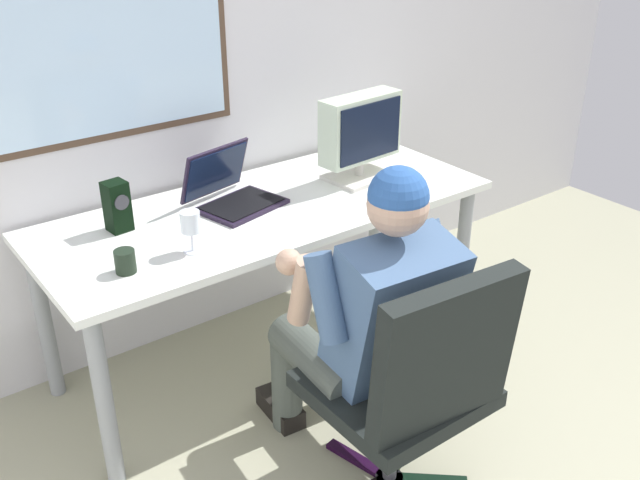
# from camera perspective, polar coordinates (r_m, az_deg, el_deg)

# --- Properties ---
(wall_rear) EXTENTS (5.49, 0.08, 2.85)m
(wall_rear) POSITION_cam_1_polar(r_m,az_deg,el_deg) (3.19, -8.80, 16.82)
(wall_rear) COLOR silver
(wall_rear) RESTS_ON ground
(desk) EXTENTS (1.90, 0.77, 0.74)m
(desk) POSITION_cam_1_polar(r_m,az_deg,el_deg) (3.05, -4.17, 1.23)
(desk) COLOR gray
(desk) RESTS_ON ground
(office_chair) EXTENTS (0.54, 0.59, 0.94)m
(office_chair) POSITION_cam_1_polar(r_m,az_deg,el_deg) (2.37, 7.61, -10.78)
(office_chair) COLOR black
(office_chair) RESTS_ON ground
(person_seated) EXTENTS (0.55, 0.80, 1.20)m
(person_seated) POSITION_cam_1_polar(r_m,az_deg,el_deg) (2.49, 3.87, -5.94)
(person_seated) COLOR #474F48
(person_seated) RESTS_ON ground
(crt_monitor) EXTENTS (0.40, 0.24, 0.38)m
(crt_monitor) POSITION_cam_1_polar(r_m,az_deg,el_deg) (3.21, 3.20, 8.46)
(crt_monitor) COLOR beige
(crt_monitor) RESTS_ON desk
(laptop) EXTENTS (0.39, 0.38, 0.23)m
(laptop) POSITION_cam_1_polar(r_m,az_deg,el_deg) (3.02, -7.10, 3.95)
(laptop) COLOR black
(laptop) RESTS_ON desk
(wine_glass) EXTENTS (0.07, 0.07, 0.16)m
(wine_glass) POSITION_cam_1_polar(r_m,az_deg,el_deg) (2.63, -10.11, 1.23)
(wine_glass) COLOR silver
(wine_glass) RESTS_ON desk
(desk_speaker) EXTENTS (0.09, 0.09, 0.20)m
(desk_speaker) POSITION_cam_1_polar(r_m,az_deg,el_deg) (2.86, -15.62, 2.56)
(desk_speaker) COLOR black
(desk_speaker) RESTS_ON desk
(coffee_mug) EXTENTS (0.07, 0.07, 0.08)m
(coffee_mug) POSITION_cam_1_polar(r_m,az_deg,el_deg) (2.57, -15.03, -1.63)
(coffee_mug) COLOR black
(coffee_mug) RESTS_ON desk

